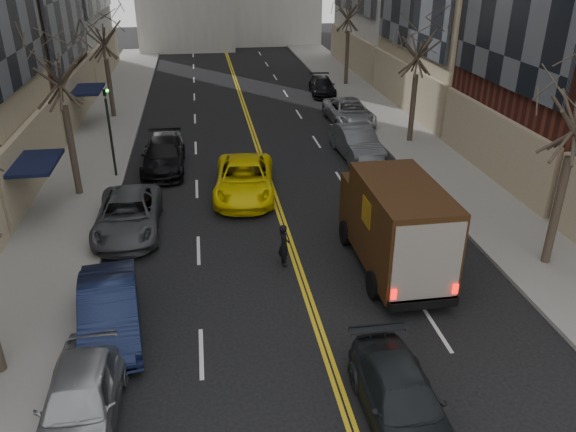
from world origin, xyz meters
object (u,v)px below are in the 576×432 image
(taxi, at_px, (244,179))
(pedestrian, at_px, (284,245))
(ups_truck, at_px, (394,225))
(observer_sedan, at_px, (402,400))

(taxi, distance_m, pedestrian, 6.52)
(ups_truck, bearing_deg, pedestrian, 167.19)
(ups_truck, distance_m, taxi, 8.65)
(pedestrian, bearing_deg, ups_truck, -109.04)
(taxi, bearing_deg, pedestrian, -76.58)
(ups_truck, xyz_separation_m, taxi, (-4.56, 7.30, -0.93))
(observer_sedan, bearing_deg, pedestrian, 101.87)
(pedestrian, bearing_deg, taxi, 1.18)
(ups_truck, relative_size, taxi, 1.10)
(observer_sedan, xyz_separation_m, taxi, (-2.51, 14.17, 0.14))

